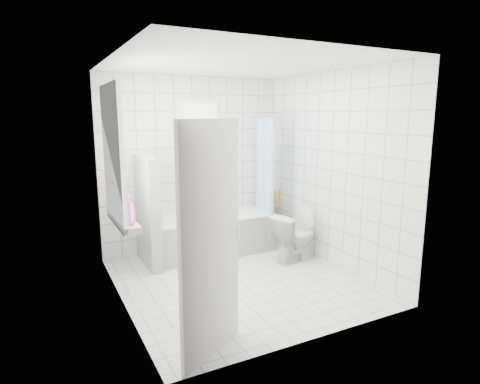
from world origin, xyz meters
TOP-DOWN VIEW (x-y plane):
  - ground at (0.00, 0.00)m, footprint 3.00×3.00m
  - ceiling at (0.00, 0.00)m, footprint 3.00×3.00m
  - wall_back at (0.00, 1.50)m, footprint 2.80×0.02m
  - wall_front at (0.00, -1.50)m, footprint 2.80×0.02m
  - wall_left at (-1.40, 0.00)m, footprint 0.02×3.00m
  - wall_right at (1.40, 0.00)m, footprint 0.02×3.00m
  - window_left at (-1.35, 0.30)m, footprint 0.01×0.90m
  - window_back at (0.10, 1.46)m, footprint 0.50×0.01m
  - window_sill at (-1.31, 0.30)m, footprint 0.18×1.02m
  - door at (-0.91, -1.27)m, footprint 0.70×0.45m
  - bathtub at (0.12, 1.12)m, footprint 1.78×0.77m
  - partition_wall at (-0.84, 1.07)m, footprint 0.15×0.85m
  - tiled_ledge at (1.30, 1.38)m, footprint 0.40×0.24m
  - toilet at (1.03, 0.27)m, footprint 0.73×0.50m
  - curtain_rod at (0.95, 1.10)m, footprint 0.02×0.80m
  - shower_curtain at (0.95, 0.97)m, footprint 0.14×0.48m
  - tub_faucet at (0.22, 1.46)m, footprint 0.18×0.06m
  - sill_bottles at (-1.30, 0.27)m, footprint 0.20×0.76m
  - ledge_bottles at (1.33, 1.36)m, footprint 0.17×0.20m

SIDE VIEW (x-z plane):
  - ground at x=0.00m, z-range 0.00..0.00m
  - tiled_ledge at x=1.30m, z-range 0.00..0.55m
  - bathtub at x=0.12m, z-range 0.00..0.58m
  - toilet at x=1.03m, z-range 0.00..0.68m
  - ledge_bottles at x=1.33m, z-range 0.54..0.80m
  - partition_wall at x=-0.84m, z-range 0.00..1.50m
  - tub_faucet at x=0.22m, z-range 0.82..0.88m
  - window_sill at x=-1.31m, z-range 0.82..0.90m
  - door at x=-0.91m, z-range 0.00..2.00m
  - sill_bottles at x=-1.30m, z-range 0.88..1.18m
  - shower_curtain at x=0.95m, z-range 0.21..1.99m
  - wall_back at x=0.00m, z-range 0.00..2.60m
  - wall_front at x=0.00m, z-range 0.00..2.60m
  - wall_left at x=-1.40m, z-range 0.00..2.60m
  - wall_right at x=1.40m, z-range 0.00..2.60m
  - window_left at x=-1.35m, z-range 0.90..2.30m
  - window_back at x=0.10m, z-range 1.70..2.20m
  - curtain_rod at x=0.95m, z-range 1.99..2.01m
  - ceiling at x=0.00m, z-range 2.60..2.60m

